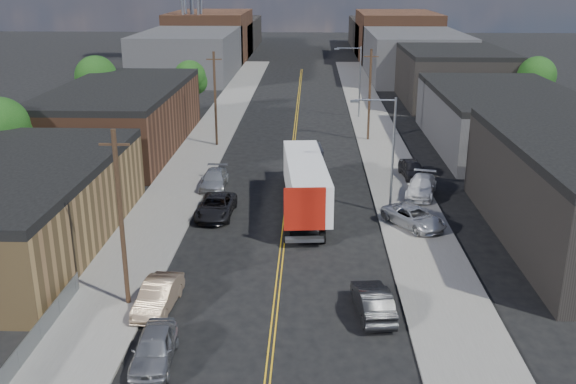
# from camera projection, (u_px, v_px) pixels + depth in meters

# --- Properties ---
(ground) EXTENTS (260.00, 260.00, 0.00)m
(ground) POSITION_uv_depth(u_px,v_px,m) (296.00, 117.00, 82.75)
(ground) COLOR black
(ground) RESTS_ON ground
(centerline) EXTENTS (0.32, 120.00, 0.01)m
(centerline) POSITION_uv_depth(u_px,v_px,m) (293.00, 147.00, 68.55)
(centerline) COLOR gold
(centerline) RESTS_ON ground
(sidewalk_left) EXTENTS (5.00, 140.00, 0.15)m
(sidewalk_left) POSITION_uv_depth(u_px,v_px,m) (205.00, 145.00, 68.85)
(sidewalk_left) COLOR slate
(sidewalk_left) RESTS_ON ground
(sidewalk_right) EXTENTS (5.00, 140.00, 0.15)m
(sidewalk_right) POSITION_uv_depth(u_px,v_px,m) (382.00, 147.00, 68.21)
(sidewalk_right) COLOR slate
(sidewalk_right) RESTS_ON ground
(warehouse_tan) EXTENTS (12.00, 22.00, 5.60)m
(warehouse_tan) POSITION_uv_depth(u_px,v_px,m) (12.00, 206.00, 42.70)
(warehouse_tan) COLOR brown
(warehouse_tan) RESTS_ON ground
(warehouse_brown) EXTENTS (12.00, 26.00, 6.60)m
(warehouse_brown) POSITION_uv_depth(u_px,v_px,m) (122.00, 117.00, 67.15)
(warehouse_brown) COLOR #4D2E1F
(warehouse_brown) RESTS_ON ground
(industrial_right_b) EXTENTS (14.00, 24.00, 6.10)m
(industrial_right_b) POSITION_uv_depth(u_px,v_px,m) (501.00, 118.00, 67.78)
(industrial_right_b) COLOR #333336
(industrial_right_b) RESTS_ON ground
(industrial_right_c) EXTENTS (14.00, 22.00, 7.60)m
(industrial_right_c) POSITION_uv_depth(u_px,v_px,m) (451.00, 75.00, 92.15)
(industrial_right_c) COLOR black
(industrial_right_c) RESTS_ON ground
(skyline_left_a) EXTENTS (16.00, 30.00, 8.00)m
(skyline_left_a) POSITION_uv_depth(u_px,v_px,m) (190.00, 54.00, 115.27)
(skyline_left_a) COLOR #333336
(skyline_left_a) RESTS_ON ground
(skyline_right_a) EXTENTS (16.00, 30.00, 8.00)m
(skyline_right_a) POSITION_uv_depth(u_px,v_px,m) (413.00, 55.00, 113.92)
(skyline_right_a) COLOR #333336
(skyline_right_a) RESTS_ON ground
(skyline_left_b) EXTENTS (16.00, 26.00, 10.00)m
(skyline_left_b) POSITION_uv_depth(u_px,v_px,m) (211.00, 36.00, 138.61)
(skyline_left_b) COLOR #4D2E1F
(skyline_left_b) RESTS_ON ground
(skyline_right_b) EXTENTS (16.00, 26.00, 10.00)m
(skyline_right_b) POSITION_uv_depth(u_px,v_px,m) (396.00, 36.00, 137.26)
(skyline_right_b) COLOR #4D2E1F
(skyline_right_b) RESTS_ON ground
(skyline_left_c) EXTENTS (16.00, 40.00, 7.00)m
(skyline_left_c) POSITION_uv_depth(u_px,v_px,m) (223.00, 35.00, 158.02)
(skyline_left_c) COLOR black
(skyline_left_c) RESTS_ON ground
(skyline_right_c) EXTENTS (16.00, 40.00, 7.00)m
(skyline_right_c) POSITION_uv_depth(u_px,v_px,m) (386.00, 35.00, 156.67)
(skyline_right_c) COLOR black
(skyline_right_c) RESTS_ON ground
(streetlight_near) EXTENTS (3.39, 0.25, 9.00)m
(streetlight_near) POSITION_uv_depth(u_px,v_px,m) (388.00, 146.00, 47.65)
(streetlight_near) COLOR gray
(streetlight_near) RESTS_ON ground
(streetlight_far) EXTENTS (3.39, 0.25, 9.00)m
(streetlight_far) POSITION_uv_depth(u_px,v_px,m) (357.00, 76.00, 80.78)
(streetlight_far) COLOR gray
(streetlight_far) RESTS_ON ground
(utility_pole_left_near) EXTENTS (1.60, 0.26, 10.00)m
(utility_pole_left_near) POSITION_uv_depth(u_px,v_px,m) (121.00, 219.00, 34.05)
(utility_pole_left_near) COLOR black
(utility_pole_left_near) RESTS_ON ground
(utility_pole_left_far) EXTENTS (1.60, 0.26, 10.00)m
(utility_pole_left_far) POSITION_uv_depth(u_px,v_px,m) (215.00, 99.00, 67.18)
(utility_pole_left_far) COLOR black
(utility_pole_left_far) RESTS_ON ground
(utility_pole_right) EXTENTS (1.60, 0.26, 10.00)m
(utility_pole_right) POSITION_uv_depth(u_px,v_px,m) (370.00, 94.00, 69.47)
(utility_pole_right) COLOR black
(utility_pole_right) RESTS_ON ground
(chainlink_fence) EXTENTS (0.05, 16.00, 1.22)m
(chainlink_fence) POSITION_uv_depth(u_px,v_px,m) (18.00, 359.00, 29.45)
(chainlink_fence) COLOR slate
(chainlink_fence) RESTS_ON ground
(tree_left_near) EXTENTS (4.85, 4.76, 7.91)m
(tree_left_near) POSITION_uv_depth(u_px,v_px,m) (2.00, 130.00, 53.50)
(tree_left_near) COLOR black
(tree_left_near) RESTS_ON ground
(tree_left_mid) EXTENTS (5.10, 5.04, 8.37)m
(tree_left_mid) POSITION_uv_depth(u_px,v_px,m) (97.00, 80.00, 77.07)
(tree_left_mid) COLOR black
(tree_left_mid) RESTS_ON ground
(tree_left_far) EXTENTS (4.35, 4.20, 6.97)m
(tree_left_far) POSITION_uv_depth(u_px,v_px,m) (190.00, 79.00, 83.65)
(tree_left_far) COLOR black
(tree_left_far) RESTS_ON ground
(tree_right_far) EXTENTS (4.85, 4.76, 7.91)m
(tree_right_far) POSITION_uv_depth(u_px,v_px,m) (537.00, 78.00, 80.07)
(tree_right_far) COLOR black
(tree_right_far) RESTS_ON ground
(semi_truck) EXTENTS (3.86, 16.40, 4.24)m
(semi_truck) POSITION_uv_depth(u_px,v_px,m) (306.00, 178.00, 49.98)
(semi_truck) COLOR silver
(semi_truck) RESTS_ON ground
(car_left_a) EXTENTS (2.11, 4.73, 1.58)m
(car_left_a) POSITION_uv_depth(u_px,v_px,m) (154.00, 348.00, 30.09)
(car_left_a) COLOR #939497
(car_left_a) RESTS_ON ground
(car_left_b) EXTENTS (2.04, 4.90, 1.58)m
(car_left_b) POSITION_uv_depth(u_px,v_px,m) (158.00, 296.00, 35.03)
(car_left_b) COLOR #8E755C
(car_left_b) RESTS_ON ground
(car_left_c) EXTENTS (2.78, 5.69, 1.55)m
(car_left_c) POSITION_uv_depth(u_px,v_px,m) (216.00, 206.00, 48.57)
(car_left_c) COLOR black
(car_left_c) RESTS_ON ground
(car_left_d) EXTENTS (2.16, 5.25, 1.52)m
(car_left_d) POSITION_uv_depth(u_px,v_px,m) (214.00, 180.00, 55.01)
(car_left_d) COLOR #AAADB0
(car_left_d) RESTS_ON ground
(car_right_oncoming) EXTENTS (2.21, 5.00, 1.59)m
(car_right_oncoming) POSITION_uv_depth(u_px,v_px,m) (373.00, 301.00, 34.43)
(car_right_oncoming) COLOR black
(car_right_oncoming) RESTS_ON ground
(car_right_lot_a) EXTENTS (4.86, 5.62, 1.44)m
(car_right_lot_a) POSITION_uv_depth(u_px,v_px,m) (414.00, 217.00, 46.18)
(car_right_lot_a) COLOR silver
(car_right_lot_a) RESTS_ON sidewalk_right
(car_right_lot_b) EXTENTS (3.52, 5.75, 1.56)m
(car_right_lot_b) POSITION_uv_depth(u_px,v_px,m) (421.00, 186.00, 52.69)
(car_right_lot_b) COLOR silver
(car_right_lot_b) RESTS_ON sidewalk_right
(car_right_lot_c) EXTENTS (2.30, 4.75, 1.56)m
(car_right_lot_c) POSITION_uv_depth(u_px,v_px,m) (412.00, 169.00, 57.47)
(car_right_lot_c) COLOR black
(car_right_lot_c) RESTS_ON sidewalk_right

